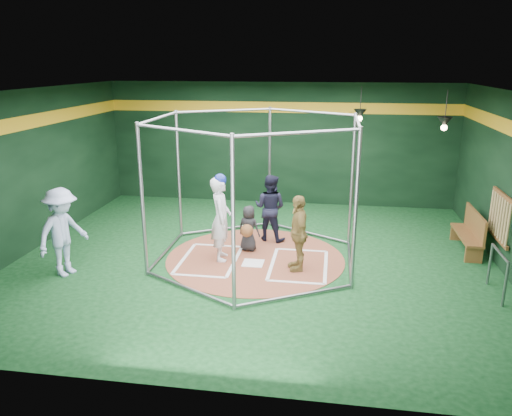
% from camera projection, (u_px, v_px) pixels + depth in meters
% --- Properties ---
extents(room_shell, '(10.10, 9.10, 3.53)m').
position_uv_depth(room_shell, '(255.00, 179.00, 10.19)').
color(room_shell, '#0B3314').
rests_on(room_shell, ground).
extents(clay_disc, '(3.80, 3.80, 0.01)m').
position_uv_depth(clay_disc, '(255.00, 258.00, 10.68)').
color(clay_disc, brown).
rests_on(clay_disc, ground).
extents(home_plate, '(0.43, 0.43, 0.01)m').
position_uv_depth(home_plate, '(253.00, 263.00, 10.39)').
color(home_plate, white).
rests_on(home_plate, clay_disc).
extents(batter_box_left, '(1.17, 1.77, 0.01)m').
position_uv_depth(batter_box_left, '(209.00, 260.00, 10.58)').
color(batter_box_left, white).
rests_on(batter_box_left, clay_disc).
extents(batter_box_right, '(1.17, 1.77, 0.01)m').
position_uv_depth(batter_box_right, '(299.00, 265.00, 10.30)').
color(batter_box_right, white).
rests_on(batter_box_right, clay_disc).
extents(batting_cage, '(4.05, 4.67, 3.00)m').
position_uv_depth(batting_cage, '(255.00, 191.00, 10.25)').
color(batting_cage, gray).
rests_on(batting_cage, ground).
extents(bat_rack, '(0.07, 1.25, 0.98)m').
position_uv_depth(bat_rack, '(500.00, 217.00, 10.03)').
color(bat_rack, brown).
rests_on(bat_rack, room_shell).
extents(pendant_lamp_near, '(0.34, 0.34, 0.90)m').
position_uv_depth(pendant_lamp_near, '(360.00, 114.00, 12.99)').
color(pendant_lamp_near, black).
rests_on(pendant_lamp_near, room_shell).
extents(pendant_lamp_far, '(0.34, 0.34, 0.90)m').
position_uv_depth(pendant_lamp_far, '(445.00, 122.00, 11.21)').
color(pendant_lamp_far, black).
rests_on(pendant_lamp_far, room_shell).
extents(batter_figure, '(0.54, 0.72, 1.85)m').
position_uv_depth(batter_figure, '(221.00, 217.00, 10.39)').
color(batter_figure, silver).
rests_on(batter_figure, clay_disc).
extents(visitor_leopard, '(0.60, 0.97, 1.55)m').
position_uv_depth(visitor_leopard, '(298.00, 233.00, 9.91)').
color(visitor_leopard, tan).
rests_on(visitor_leopard, clay_disc).
extents(catcher_figure, '(0.57, 0.62, 1.02)m').
position_uv_depth(catcher_figure, '(249.00, 228.00, 10.96)').
color(catcher_figure, black).
rests_on(catcher_figure, clay_disc).
extents(umpire, '(0.89, 0.77, 1.57)m').
position_uv_depth(umpire, '(270.00, 208.00, 11.56)').
color(umpire, black).
rests_on(umpire, clay_disc).
extents(bystander_blue, '(1.00, 1.29, 1.76)m').
position_uv_depth(bystander_blue, '(62.00, 232.00, 9.66)').
color(bystander_blue, '#B0C2E9').
rests_on(bystander_blue, ground).
extents(dugout_bench, '(0.37, 1.57, 0.92)m').
position_uv_depth(dugout_bench, '(470.00, 231.00, 10.98)').
color(dugout_bench, brown).
rests_on(dugout_bench, ground).
extents(steel_railing, '(0.05, 0.96, 0.83)m').
position_uv_depth(steel_railing, '(498.00, 267.00, 8.88)').
color(steel_railing, gray).
rests_on(steel_railing, ground).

